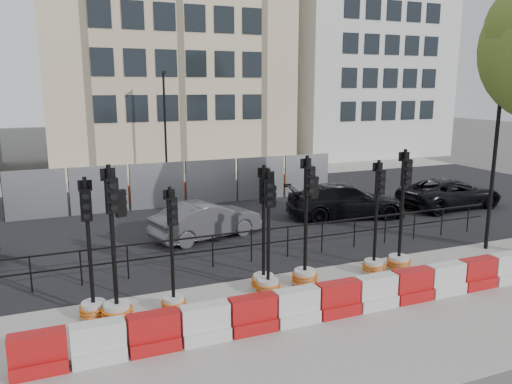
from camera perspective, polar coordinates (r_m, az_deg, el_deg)
name	(u,v)px	position (r m, az deg, el deg)	size (l,w,h in m)	color
ground	(267,276)	(14.02, 1.32, -9.61)	(120.00, 120.00, 0.00)	#51514C
sidewalk_near	(321,322)	(11.57, 7.48, -14.53)	(40.00, 6.00, 0.02)	gray
road	(198,217)	(20.31, -6.63, -2.80)	(40.00, 14.00, 0.03)	black
sidewalk_far	(155,179)	(28.89, -11.51, 1.42)	(40.00, 4.00, 0.02)	gray
building_cream	(162,27)	(34.91, -10.74, 18.04)	(15.00, 10.06, 18.00)	beige
building_white	(356,49)	(40.67, 11.33, 15.70)	(12.00, 9.06, 16.00)	silver
kerb_railing	(251,241)	(14.84, -0.53, -5.57)	(18.00, 0.04, 1.00)	black
heras_fencing	(193,187)	(23.01, -7.26, 0.55)	(14.33, 1.72, 2.00)	gray
lamp_post_far	(165,123)	(27.60, -10.35, 7.72)	(0.12, 0.56, 6.00)	black
lamp_post_near	(496,150)	(17.23, 25.72, 4.33)	(0.12, 0.56, 6.00)	black
barrier_row	(317,304)	(11.57, 7.03, -12.56)	(12.55, 0.50, 0.80)	#B60E1B
traffic_signal_a	(92,291)	(11.95, -18.20, -10.67)	(0.64, 0.64, 3.26)	silver
traffic_signal_b	(116,286)	(11.60, -15.67, -10.29)	(0.70, 0.70, 3.55)	silver
traffic_signal_c	(173,287)	(11.89, -9.42, -10.63)	(0.59, 0.59, 2.98)	silver
traffic_signal_d	(264,261)	(12.90, 0.92, -7.86)	(0.64, 0.64, 3.26)	silver
traffic_signal_e	(268,269)	(12.66, 1.41, -8.81)	(0.63, 0.63, 3.22)	silver
traffic_signal_f	(306,255)	(13.22, 5.72, -7.21)	(0.68, 0.68, 3.46)	silver
traffic_signal_g	(375,251)	(14.36, 13.41, -6.59)	(0.64, 0.64, 3.23)	silver
traffic_signal_h	(400,246)	(14.80, 16.12, -5.96)	(0.69, 0.69, 3.49)	silver
car_b	(207,220)	(17.32, -5.65, -3.21)	(4.12, 2.35, 1.28)	#4C4C51
car_c	(346,201)	(20.24, 10.20, -1.01)	(5.04, 2.88, 1.37)	black
car_d	(450,193)	(23.14, 21.32, -0.12)	(4.77, 2.36, 1.30)	black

